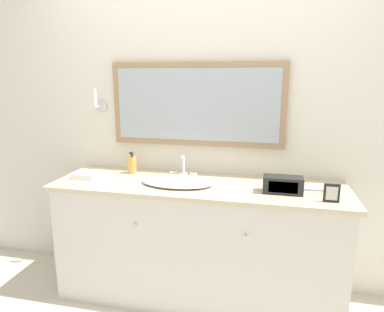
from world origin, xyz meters
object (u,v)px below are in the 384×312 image
Objects in this scene: sink_basin at (178,181)px; soap_bottle at (132,165)px; appliance_box at (283,185)px; picture_frame at (332,193)px.

soap_bottle reaches higher than sink_basin.
soap_bottle is at bearing 168.70° from appliance_box.
sink_basin is 4.46× the size of picture_frame.
sink_basin reaches higher than appliance_box.
sink_basin is 0.71m from appliance_box.
appliance_box is (0.71, -0.04, 0.04)m from sink_basin.
appliance_box is 2.19× the size of picture_frame.
soap_bottle is at bearing 166.46° from picture_frame.
sink_basin is 1.00m from picture_frame.
picture_frame is at bearing -13.54° from soap_bottle.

